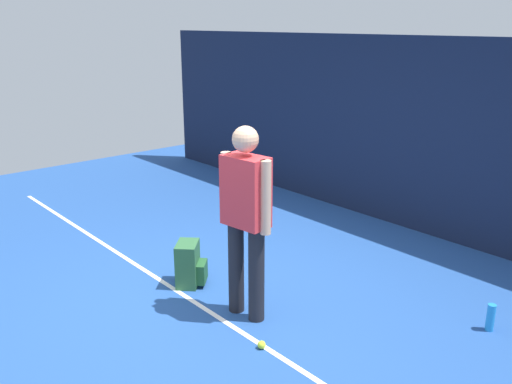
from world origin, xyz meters
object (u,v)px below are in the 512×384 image
at_px(backpack, 189,265).
at_px(tennis_ball_near_player, 262,345).
at_px(water_bottle, 491,317).
at_px(tennis_ball_mid_court, 247,209).
at_px(tennis_player, 246,212).

distance_m(backpack, tennis_ball_near_player, 1.34).
xyz_separation_m(tennis_ball_near_player, water_bottle, (1.06, 1.63, 0.09)).
bearing_deg(water_bottle, tennis_ball_mid_court, 173.45).
xyz_separation_m(backpack, tennis_ball_near_player, (1.31, -0.21, -0.18)).
bearing_deg(tennis_ball_near_player, tennis_player, 152.63).
relative_size(tennis_ball_mid_court, water_bottle, 0.27).
distance_m(tennis_player, tennis_ball_near_player, 1.08).
height_order(tennis_ball_mid_court, water_bottle, water_bottle).
height_order(tennis_ball_near_player, tennis_ball_mid_court, same).
bearing_deg(tennis_ball_near_player, backpack, 170.88).
distance_m(backpack, tennis_ball_mid_court, 2.27).
bearing_deg(tennis_ball_near_player, tennis_ball_mid_court, 141.78).
height_order(tennis_player, tennis_ball_mid_court, tennis_player).
bearing_deg(tennis_player, tennis_ball_mid_court, -47.50).
relative_size(tennis_player, tennis_ball_mid_court, 25.76).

